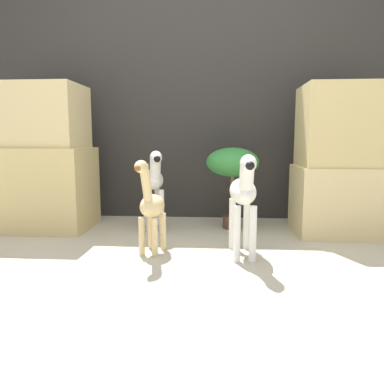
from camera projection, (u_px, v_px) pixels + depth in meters
The scene contains 8 objects.
ground_plane at pixel (174, 282), 1.97m from camera, with size 14.00×14.00×0.00m, color #B2A88E.
wall_back at pixel (195, 101), 3.50m from camera, with size 6.40×0.08×2.20m.
rock_pillar_left at pixel (47, 163), 3.09m from camera, with size 0.70×0.58×1.18m.
rock_pillar_right at pixel (342, 164), 2.92m from camera, with size 0.70×0.58×1.16m.
zebra_right at pixel (243, 194), 2.34m from camera, with size 0.19×0.53×0.66m.
zebra_left at pixel (153, 181), 3.05m from camera, with size 0.27×0.53×0.66m.
giraffe_figurine at pixel (151, 206), 2.42m from camera, with size 0.19×0.38×0.62m.
potted_palm_front at pixel (232, 165), 3.09m from camera, with size 0.44×0.44×0.68m.
Camera 1 is at (0.23, -1.87, 0.74)m, focal length 35.00 mm.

